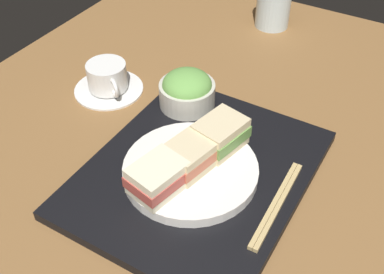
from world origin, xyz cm
name	(u,v)px	position (x,y,z in cm)	size (l,w,h in cm)	color
ground_plane	(171,191)	(0.00, 0.00, -1.50)	(140.00, 100.00, 3.00)	brown
serving_tray	(198,173)	(3.74, -2.81, 0.88)	(39.23, 32.21, 1.76)	black
sandwich_plate	(191,170)	(2.24, -2.39, 2.63)	(20.98, 20.98, 1.75)	white
sandwich_near	(158,178)	(-4.11, -0.69, 5.81)	(9.18, 7.72, 4.60)	#EFE5C1
sandwich_middle	(190,155)	(2.24, -2.39, 5.78)	(9.26, 7.59, 4.54)	beige
sandwich_far	(220,134)	(8.59, -4.08, 5.97)	(9.05, 7.89, 4.92)	beige
salad_bowl	(187,90)	(17.28, 7.23, 4.93)	(10.14, 10.14, 6.78)	beige
chopsticks_pair	(277,204)	(3.13, -16.47, 2.11)	(18.06, 2.03, 0.70)	tan
coffee_cup	(108,80)	(15.17, 23.88, 2.55)	(13.47, 13.47, 5.93)	white
drinking_glass	(274,4)	(55.64, 6.93, 5.32)	(7.91, 7.91, 10.64)	silver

